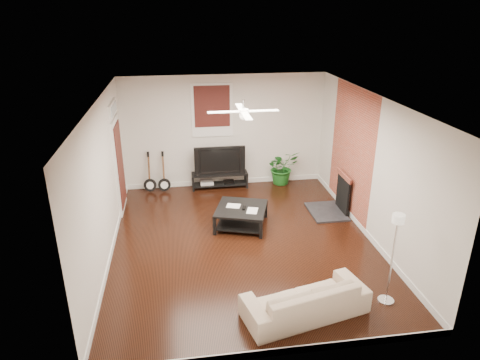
{
  "coord_description": "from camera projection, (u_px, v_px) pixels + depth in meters",
  "views": [
    {
      "loc": [
        -1.14,
        -7.28,
        4.32
      ],
      "look_at": [
        0.0,
        0.4,
        1.15
      ],
      "focal_mm": 32.23,
      "sensor_mm": 36.0,
      "label": 1
    }
  ],
  "objects": [
    {
      "name": "guitar_right",
      "position": [
        164.0,
        173.0,
        10.54
      ],
      "size": [
        0.31,
        0.22,
        1.01
      ],
      "primitive_type": null,
      "rotation": [
        0.0,
        0.0,
        0.01
      ],
      "color": "black",
      "rests_on": "floor"
    },
    {
      "name": "coffee_table",
      "position": [
        241.0,
        217.0,
        9.0
      ],
      "size": [
        1.26,
        1.26,
        0.42
      ],
      "primitive_type": "cube",
      "rotation": [
        0.0,
        0.0,
        -0.31
      ],
      "color": "black",
      "rests_on": "floor"
    },
    {
      "name": "ceiling_fan",
      "position": [
        243.0,
        111.0,
        7.47
      ],
      "size": [
        1.24,
        1.24,
        0.32
      ],
      "primitive_type": null,
      "color": "white",
      "rests_on": "ceiling"
    },
    {
      "name": "tv",
      "position": [
        219.0,
        159.0,
        10.71
      ],
      "size": [
        1.26,
        0.16,
        0.72
      ],
      "primitive_type": "imported",
      "color": "black",
      "rests_on": "tv_stand"
    },
    {
      "name": "window_back",
      "position": [
        212.0,
        110.0,
        10.4
      ],
      "size": [
        1.0,
        0.06,
        1.3
      ],
      "primitive_type": "cube",
      "color": "#340E0E",
      "rests_on": "wall_back"
    },
    {
      "name": "door_left",
      "position": [
        118.0,
        156.0,
        9.39
      ],
      "size": [
        0.08,
        1.0,
        2.5
      ],
      "primitive_type": "cube",
      "color": "white",
      "rests_on": "wall_left"
    },
    {
      "name": "room",
      "position": [
        243.0,
        176.0,
        7.93
      ],
      "size": [
        5.01,
        6.01,
        2.81
      ],
      "color": "black",
      "rests_on": "ground"
    },
    {
      "name": "tv_stand",
      "position": [
        220.0,
        180.0,
        10.9
      ],
      "size": [
        1.4,
        0.37,
        0.39
      ],
      "primitive_type": "cube",
      "color": "black",
      "rests_on": "floor"
    },
    {
      "name": "guitar_left",
      "position": [
        149.0,
        173.0,
        10.52
      ],
      "size": [
        0.33,
        0.25,
        1.01
      ],
      "primitive_type": null,
      "rotation": [
        0.0,
        0.0,
        -0.1
      ],
      "color": "black",
      "rests_on": "floor"
    },
    {
      "name": "brick_accent",
      "position": [
        351.0,
        152.0,
        9.18
      ],
      "size": [
        0.02,
        2.2,
        2.8
      ],
      "primitive_type": "cube",
      "color": "#B4503A",
      "rests_on": "floor"
    },
    {
      "name": "potted_plant",
      "position": [
        282.0,
        167.0,
        11.07
      ],
      "size": [
        0.96,
        0.88,
        0.9
      ],
      "primitive_type": "imported",
      "rotation": [
        0.0,
        0.0,
        0.24
      ],
      "color": "#1A5E1D",
      "rests_on": "floor"
    },
    {
      "name": "sofa",
      "position": [
        305.0,
        299.0,
        6.38
      ],
      "size": [
        1.99,
        1.15,
        0.55
      ],
      "primitive_type": "imported",
      "rotation": [
        0.0,
        0.0,
        3.38
      ],
      "color": "tan",
      "rests_on": "floor"
    },
    {
      "name": "floor_lamp",
      "position": [
        392.0,
        259.0,
        6.47
      ],
      "size": [
        0.3,
        0.3,
        1.53
      ],
      "primitive_type": null,
      "rotation": [
        0.0,
        0.0,
        0.24
      ],
      "color": "white",
      "rests_on": "floor"
    },
    {
      "name": "fireplace",
      "position": [
        334.0,
        193.0,
        9.5
      ],
      "size": [
        0.8,
        1.1,
        0.92
      ],
      "primitive_type": "cube",
      "color": "black",
      "rests_on": "floor"
    }
  ]
}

